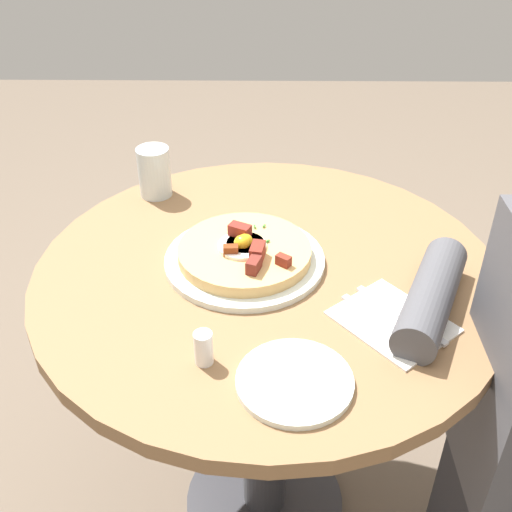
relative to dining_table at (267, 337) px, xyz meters
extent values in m
plane|color=#6B5B4C|center=(0.00, 0.00, -0.54)|extent=(6.00, 6.00, 0.00)
cylinder|color=olive|center=(0.00, 0.00, 0.15)|extent=(0.83, 0.83, 0.03)
cylinder|color=#333338|center=(0.00, 0.00, -0.20)|extent=(0.10, 0.10, 0.68)
cylinder|color=#333338|center=(0.00, 0.00, -0.53)|extent=(0.37, 0.37, 0.02)
cylinder|color=#4C4C51|center=(-0.26, 0.12, 0.20)|extent=(0.17, 0.27, 0.07)
cylinder|color=silver|center=(0.04, -0.02, 0.17)|extent=(0.29, 0.29, 0.01)
cylinder|color=#DCB06A|center=(0.04, -0.02, 0.19)|extent=(0.24, 0.24, 0.02)
cylinder|color=white|center=(0.05, -0.01, 0.20)|extent=(0.09, 0.09, 0.01)
sphere|color=yellow|center=(0.05, -0.01, 0.21)|extent=(0.03, 0.03, 0.03)
cylinder|color=white|center=(0.04, -0.02, 0.20)|extent=(0.07, 0.07, 0.01)
sphere|color=yellow|center=(0.04, -0.02, 0.21)|extent=(0.03, 0.03, 0.03)
cube|color=maroon|center=(0.05, -0.04, 0.22)|extent=(0.04, 0.04, 0.03)
cube|color=maroon|center=(0.02, 0.02, 0.22)|extent=(0.03, 0.04, 0.03)
cube|color=maroon|center=(0.02, 0.06, 0.21)|extent=(0.03, 0.04, 0.02)
cube|color=brown|center=(0.06, 0.01, 0.21)|extent=(0.03, 0.02, 0.02)
cube|color=maroon|center=(-0.03, 0.04, 0.21)|extent=(0.03, 0.03, 0.02)
cube|color=#387F2D|center=(0.02, -0.08, 0.20)|extent=(0.00, 0.01, 0.00)
cube|color=#387F2D|center=(0.01, -0.08, 0.20)|extent=(0.01, 0.01, 0.00)
cube|color=#387F2D|center=(0.05, -0.01, 0.20)|extent=(0.01, 0.01, 0.00)
cube|color=#387F2D|center=(0.00, -0.03, 0.20)|extent=(0.01, 0.01, 0.00)
cylinder|color=silver|center=(-0.04, 0.28, 0.17)|extent=(0.17, 0.17, 0.01)
cube|color=white|center=(-0.20, 0.15, 0.17)|extent=(0.22, 0.22, 0.00)
cube|color=silver|center=(-0.18, 0.16, 0.17)|extent=(0.12, 0.15, 0.00)
cube|color=silver|center=(-0.21, 0.13, 0.17)|extent=(0.12, 0.15, 0.00)
cylinder|color=silver|center=(0.24, -0.26, 0.22)|extent=(0.07, 0.07, 0.11)
cylinder|color=white|center=(0.09, 0.24, 0.19)|extent=(0.03, 0.03, 0.05)
camera|label=1|loc=(0.01, 0.90, 0.82)|focal=43.78mm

